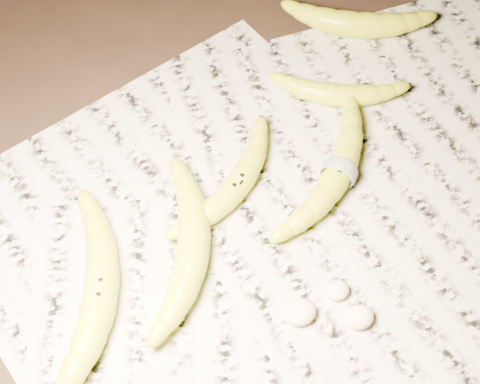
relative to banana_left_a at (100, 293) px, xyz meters
name	(u,v)px	position (x,y,z in m)	size (l,w,h in m)	color
ground	(268,218)	(0.23, 0.03, -0.03)	(3.00, 3.00, 0.00)	black
newspaper_patch	(300,225)	(0.26, 0.00, -0.02)	(0.90, 0.70, 0.01)	#BAB7A0
banana_left_a	(100,293)	(0.00, 0.00, 0.00)	(0.24, 0.07, 0.04)	#C2DD1B
banana_left_b	(193,246)	(0.12, 0.01, 0.00)	(0.21, 0.07, 0.04)	#C2DD1B
banana_center	(237,185)	(0.21, 0.07, 0.00)	(0.19, 0.06, 0.03)	#C2DD1B
banana_taped	(339,171)	(0.34, 0.04, 0.00)	(0.23, 0.06, 0.04)	#C2DD1B
banana_upper_a	(338,93)	(0.40, 0.16, 0.00)	(0.17, 0.05, 0.03)	#C2DD1B
banana_upper_b	(358,23)	(0.49, 0.26, 0.00)	(0.20, 0.06, 0.04)	#C2DD1B
measuring_tape	(339,171)	(0.34, 0.04, 0.00)	(0.05, 0.05, 0.00)	white
flesh_chunk_a	(301,311)	(0.21, -0.11, -0.01)	(0.04, 0.03, 0.02)	beige
flesh_chunk_b	(360,316)	(0.27, -0.14, -0.01)	(0.03, 0.03, 0.02)	beige
flesh_chunk_c	(338,289)	(0.26, -0.10, -0.01)	(0.03, 0.03, 0.02)	beige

